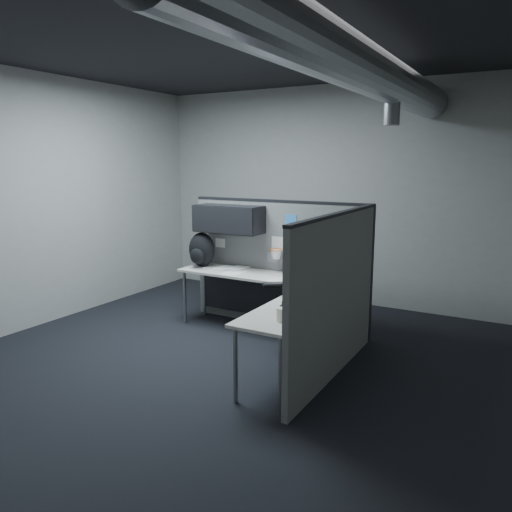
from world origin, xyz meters
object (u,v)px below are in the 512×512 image
Objects in this scene: backpack at (201,250)px; monitor at (319,261)px; keyboard at (280,284)px; desk at (272,292)px; phone at (294,306)px.

monitor is at bearing 5.36° from backpack.
keyboard is (-0.34, -0.30, -0.25)m from monitor.
phone is at bearing -51.62° from desk.
phone is 2.24m from backpack.
monitor is 0.52m from keyboard.
keyboard is at bearing -35.24° from desk.
backpack is at bearing 166.36° from desk.
monitor is at bearing 103.49° from phone.
desk is 5.71× the size of keyboard.
phone is at bearing -67.85° from monitor.
keyboard is at bearing -126.56° from monitor.
desk is at bearing 131.44° from phone.
phone is (0.20, -1.06, -0.22)m from monitor.
backpack is (-1.37, 0.40, 0.20)m from keyboard.
desk is 0.23m from keyboard.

